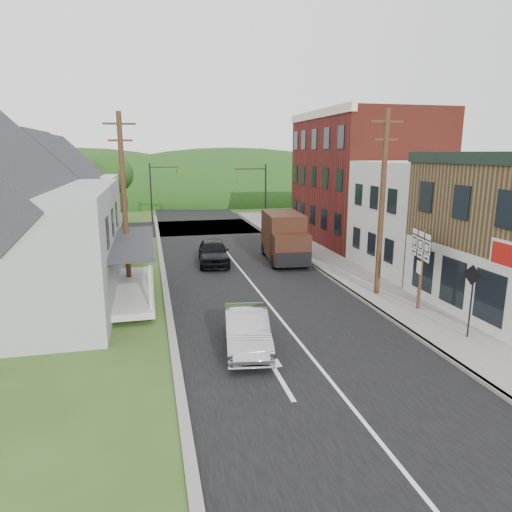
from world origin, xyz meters
TOP-DOWN VIEW (x-y plane):
  - ground at (0.00, 0.00)m, footprint 120.00×120.00m
  - road at (0.00, 10.00)m, footprint 9.00×90.00m
  - cross_road at (0.00, 27.00)m, footprint 60.00×9.00m
  - sidewalk_right at (5.90, 8.00)m, footprint 2.80×55.00m
  - curb_right at (4.55, 8.00)m, footprint 0.20×55.00m
  - curb_left at (-4.65, 8.00)m, footprint 0.30×55.00m
  - storefront_white at (11.30, 7.50)m, footprint 8.00×7.00m
  - storefront_red at (11.30, 17.00)m, footprint 8.00×12.00m
  - house_blue at (-11.00, 17.00)m, footprint 7.14×8.16m
  - house_cream at (-11.50, 26.00)m, footprint 7.14×8.16m
  - utility_pole_right at (5.60, 3.50)m, footprint 1.60×0.26m
  - utility_pole_left at (-6.50, 8.00)m, footprint 1.60×0.26m
  - traffic_signal_right at (4.30, 23.50)m, footprint 2.87×0.20m
  - traffic_signal_left at (-4.30, 30.50)m, footprint 2.87×0.20m
  - tree_left_d at (-9.00, 32.00)m, footprint 4.80×4.80m
  - forested_ridge at (0.00, 55.00)m, footprint 90.00×30.00m
  - silver_sedan at (-2.05, -1.16)m, footprint 2.11×4.56m
  - dark_sedan at (-1.40, 11.96)m, footprint 2.28×4.81m
  - delivery_van at (3.26, 11.78)m, footprint 2.78×5.80m
  - route_sign_cluster at (6.25, 0.97)m, footprint 0.49×2.04m
  - warning_sign at (6.27, -2.38)m, footprint 0.25×0.75m

SIDE VIEW (x-z plane):
  - ground at x=0.00m, z-range 0.00..0.00m
  - road at x=0.00m, z-range -0.01..0.01m
  - cross_road at x=0.00m, z-range -0.01..0.01m
  - forested_ridge at x=0.00m, z-range -8.00..8.00m
  - curb_left at x=-4.65m, z-range 0.00..0.12m
  - sidewalk_right at x=5.90m, z-range 0.00..0.15m
  - curb_right at x=4.55m, z-range 0.00..0.15m
  - silver_sedan at x=-2.05m, z-range 0.00..1.45m
  - dark_sedan at x=-1.40m, z-range 0.00..1.59m
  - delivery_van at x=3.26m, z-range 0.02..3.16m
  - warning_sign at x=6.27m, z-range 0.54..3.38m
  - route_sign_cluster at x=6.25m, z-range 0.68..4.30m
  - storefront_white at x=11.30m, z-range 0.00..6.50m
  - house_blue at x=-11.00m, z-range 0.05..7.33m
  - house_cream at x=-11.50m, z-range 0.05..7.33m
  - traffic_signal_right at x=4.30m, z-range 0.76..6.76m
  - traffic_signal_left at x=-4.30m, z-range 0.76..6.76m
  - utility_pole_right at x=5.60m, z-range 0.16..9.16m
  - utility_pole_left at x=-6.50m, z-range 0.16..9.16m
  - tree_left_d at x=-9.00m, z-range 1.41..8.35m
  - storefront_red at x=11.30m, z-range 0.00..10.00m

